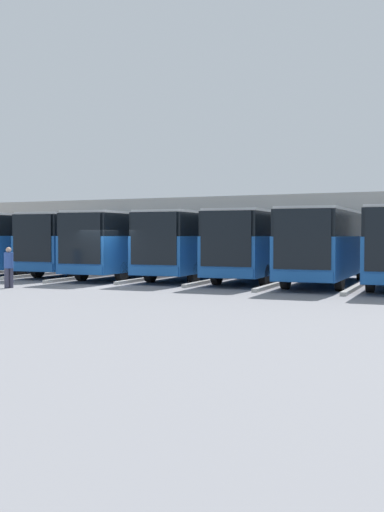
# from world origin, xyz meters

# --- Properties ---
(ground_plane) EXTENTS (600.00, 600.00, 0.00)m
(ground_plane) POSITION_xyz_m (0.00, 0.00, 0.00)
(ground_plane) COLOR gray
(curb_divider_0) EXTENTS (0.91, 7.74, 0.15)m
(curb_divider_0) POSITION_xyz_m (-10.50, -3.46, 0.07)
(curb_divider_0) COLOR #9E9E99
(curb_divider_0) RESTS_ON ground_plane
(bus_1) EXTENTS (3.44, 10.74, 3.42)m
(bus_1) POSITION_xyz_m (-8.75, -4.99, 1.90)
(bus_1) COLOR #19519E
(bus_1) RESTS_ON ground_plane
(curb_divider_1) EXTENTS (0.91, 7.74, 0.15)m
(curb_divider_1) POSITION_xyz_m (-7.00, -3.43, 0.07)
(curb_divider_1) COLOR #9E9E99
(curb_divider_1) RESTS_ON ground_plane
(bus_2) EXTENTS (3.44, 10.74, 3.42)m
(bus_2) POSITION_xyz_m (-5.25, -5.66, 1.90)
(bus_2) COLOR #19519E
(bus_2) RESTS_ON ground_plane
(curb_divider_2) EXTENTS (0.91, 7.74, 0.15)m
(curb_divider_2) POSITION_xyz_m (-3.50, -4.10, 0.07)
(curb_divider_2) COLOR #9E9E99
(curb_divider_2) RESTS_ON ground_plane
(bus_3) EXTENTS (3.44, 10.74, 3.42)m
(bus_3) POSITION_xyz_m (-1.75, -5.67, 1.90)
(bus_3) COLOR #19519E
(bus_3) RESTS_ON ground_plane
(curb_divider_3) EXTENTS (0.91, 7.74, 0.15)m
(curb_divider_3) POSITION_xyz_m (0.00, -4.11, 0.07)
(curb_divider_3) COLOR #9E9E99
(curb_divider_3) RESTS_ON ground_plane
(bus_4) EXTENTS (3.44, 10.74, 3.42)m
(bus_4) POSITION_xyz_m (1.75, -4.92, 1.90)
(bus_4) COLOR #19519E
(bus_4) RESTS_ON ground_plane
(curb_divider_4) EXTENTS (0.91, 7.74, 0.15)m
(curb_divider_4) POSITION_xyz_m (3.50, -3.36, 0.07)
(curb_divider_4) COLOR #9E9E99
(curb_divider_4) RESTS_ON ground_plane
(bus_5) EXTENTS (3.44, 10.74, 3.42)m
(bus_5) POSITION_xyz_m (5.25, -5.76, 1.90)
(bus_5) COLOR #19519E
(bus_5) RESTS_ON ground_plane
(curb_divider_5) EXTENTS (0.91, 7.74, 0.15)m
(curb_divider_5) POSITION_xyz_m (7.00, -4.20, 0.07)
(curb_divider_5) COLOR #9E9E99
(curb_divider_5) RESTS_ON ground_plane
(bus_6) EXTENTS (3.44, 10.74, 3.42)m
(bus_6) POSITION_xyz_m (8.75, -5.59, 1.90)
(bus_6) COLOR #19519E
(bus_6) RESTS_ON ground_plane
(pedestrian) EXTENTS (0.48, 0.48, 1.75)m
(pedestrian) POSITION_xyz_m (2.83, 3.22, 0.94)
(pedestrian) COLOR #38384C
(pedestrian) RESTS_ON ground_plane
(station_building) EXTENTS (43.46, 15.40, 4.86)m
(station_building) POSITION_xyz_m (0.00, -21.36, 2.45)
(station_building) COLOR #A8A399
(station_building) RESTS_ON ground_plane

